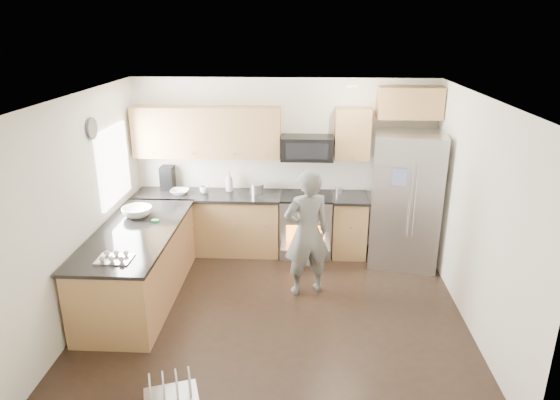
# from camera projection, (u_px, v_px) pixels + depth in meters

# --- Properties ---
(ground) EXTENTS (4.50, 4.50, 0.00)m
(ground) POSITION_uv_depth(u_px,v_px,m) (276.00, 311.00, 6.12)
(ground) COLOR black
(ground) RESTS_ON ground
(room_shell) EXTENTS (4.54, 4.04, 2.62)m
(room_shell) POSITION_uv_depth(u_px,v_px,m) (272.00, 180.00, 5.58)
(room_shell) COLOR white
(room_shell) RESTS_ON ground
(back_cabinet_run) EXTENTS (4.45, 0.64, 2.50)m
(back_cabinet_run) POSITION_uv_depth(u_px,v_px,m) (244.00, 191.00, 7.47)
(back_cabinet_run) COLOR #A56B42
(back_cabinet_run) RESTS_ON ground
(peninsula) EXTENTS (0.96, 2.36, 1.05)m
(peninsula) POSITION_uv_depth(u_px,v_px,m) (139.00, 264.00, 6.29)
(peninsula) COLOR #A56B42
(peninsula) RESTS_ON ground
(stove_range) EXTENTS (0.76, 0.97, 1.79)m
(stove_range) POSITION_uv_depth(u_px,v_px,m) (306.00, 211.00, 7.47)
(stove_range) COLOR #B7B7BC
(stove_range) RESTS_ON ground
(refrigerator) EXTENTS (1.06, 0.89, 1.93)m
(refrigerator) POSITION_uv_depth(u_px,v_px,m) (406.00, 200.00, 7.08)
(refrigerator) COLOR #B7B7BC
(refrigerator) RESTS_ON ground
(person) EXTENTS (0.71, 0.59, 1.67)m
(person) POSITION_uv_depth(u_px,v_px,m) (307.00, 233.00, 6.30)
(person) COLOR slate
(person) RESTS_ON ground
(dish_rack) EXTENTS (0.60, 0.53, 0.31)m
(dish_rack) POSITION_uv_depth(u_px,v_px,m) (171.00, 393.00, 4.65)
(dish_rack) COLOR #B7B7BC
(dish_rack) RESTS_ON ground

